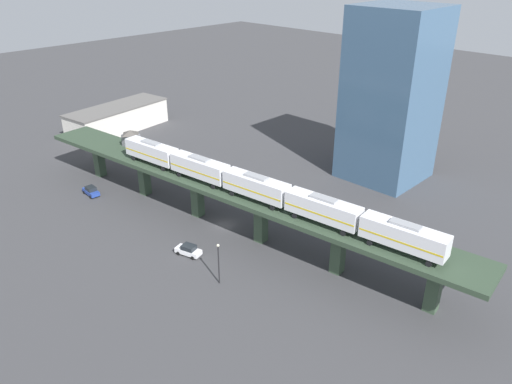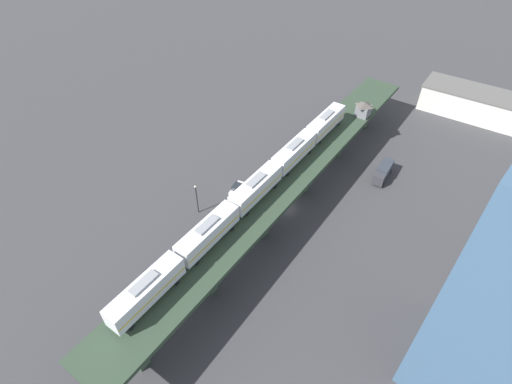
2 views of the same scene
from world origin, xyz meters
name	(u,v)px [view 2 (image 2 of 2)]	position (x,y,z in m)	size (l,w,h in m)	color
ground_plane	(286,208)	(0.00, 0.00, 0.00)	(400.00, 400.00, 0.00)	#38383A
elevated_viaduct	(288,181)	(0.02, -0.19, 7.23)	(18.20, 92.37, 8.45)	#2C3D2C
subway_train	(256,187)	(-0.48, -8.63, 10.99)	(9.48, 62.34, 4.45)	silver
signal_hut	(364,109)	(-0.56, 27.62, 10.25)	(3.55, 3.55, 3.40)	slate
street_car_white	(237,189)	(-10.69, -2.98, 0.94)	(2.93, 4.72, 1.89)	silver
street_car_blue	(325,126)	(-10.50, 28.87, 0.94)	(2.16, 4.50, 1.89)	#233D93
delivery_truck	(383,172)	(9.79, 21.12, 1.76)	(3.45, 7.48, 3.20)	#333338
street_lamp	(197,197)	(-12.34, -12.38, 4.11)	(0.44, 0.44, 6.94)	black
warehouse_building	(479,104)	(15.76, 60.37, 3.41)	(29.65, 13.87, 6.80)	beige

